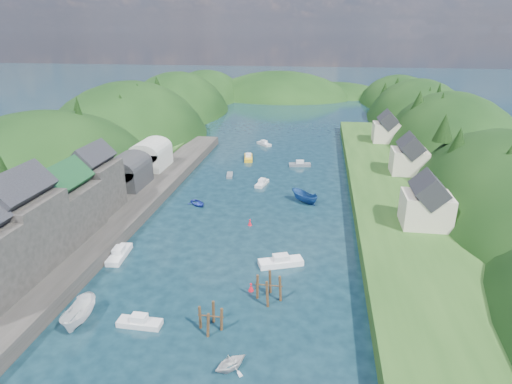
% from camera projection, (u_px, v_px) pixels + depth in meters
% --- Properties ---
extents(ground, '(600.00, 600.00, 0.00)m').
position_uv_depth(ground, '(271.00, 174.00, 96.19)').
color(ground, black).
rests_on(ground, ground).
extents(hillside_left, '(44.00, 245.56, 52.00)m').
position_uv_depth(hillside_left, '(132.00, 166.00, 128.46)').
color(hillside_left, black).
rests_on(hillside_left, ground).
extents(hillside_right, '(36.00, 245.56, 48.00)m').
position_uv_depth(hillside_right, '(446.00, 179.00, 115.62)').
color(hillside_right, black).
rests_on(hillside_right, ground).
extents(far_hills, '(103.00, 68.00, 44.00)m').
position_uv_depth(far_hills, '(302.00, 117.00, 214.43)').
color(far_hills, black).
rests_on(far_hills, ground).
extents(hill_trees, '(92.44, 147.08, 12.64)m').
position_uv_depth(hill_trees, '(278.00, 114.00, 104.22)').
color(hill_trees, black).
rests_on(hill_trees, ground).
extents(quay_left, '(12.00, 110.00, 2.00)m').
position_uv_depth(quay_left, '(107.00, 218.00, 71.49)').
color(quay_left, '#2D2B28').
rests_on(quay_left, ground).
extents(terrace_left_grass, '(12.00, 110.00, 2.50)m').
position_uv_depth(terrace_left_grass, '(68.00, 214.00, 72.38)').
color(terrace_left_grass, '#234719').
rests_on(terrace_left_grass, ground).
extents(quayside_buildings, '(8.00, 35.84, 12.90)m').
position_uv_depth(quayside_buildings, '(39.00, 217.00, 57.03)').
color(quayside_buildings, '#2D2B28').
rests_on(quayside_buildings, quay_left).
extents(boat_sheds, '(7.00, 21.00, 7.50)m').
position_uv_depth(boat_sheds, '(139.00, 161.00, 87.80)').
color(boat_sheds, '#2D2D30').
rests_on(boat_sheds, quay_left).
extents(terrace_right, '(16.00, 120.00, 2.40)m').
position_uv_depth(terrace_right, '(392.00, 191.00, 83.02)').
color(terrace_right, '#234719').
rests_on(terrace_right, ground).
extents(right_bank_cottages, '(9.00, 59.24, 8.41)m').
position_uv_depth(right_bank_cottages, '(404.00, 156.00, 88.65)').
color(right_bank_cottages, beige).
rests_on(right_bank_cottages, terrace_right).
extents(piling_cluster_near, '(2.84, 2.69, 3.39)m').
position_uv_depth(piling_cluster_near, '(211.00, 320.00, 46.12)').
color(piling_cluster_near, '#382314').
rests_on(piling_cluster_near, ground).
extents(piling_cluster_far, '(3.31, 3.07, 3.89)m').
position_uv_depth(piling_cluster_far, '(269.00, 290.00, 51.13)').
color(piling_cluster_far, '#382314').
rests_on(piling_cluster_far, ground).
extents(channel_buoy_near, '(0.70, 0.70, 1.10)m').
position_uv_depth(channel_buoy_near, '(251.00, 287.00, 53.14)').
color(channel_buoy_near, red).
rests_on(channel_buoy_near, ground).
extents(channel_buoy_far, '(0.70, 0.70, 1.10)m').
position_uv_depth(channel_buoy_far, '(250.00, 223.00, 70.96)').
color(channel_buoy_far, red).
rests_on(channel_buoy_far, ground).
extents(moored_boats, '(29.48, 89.37, 2.41)m').
position_uv_depth(moored_boats, '(228.00, 226.00, 69.13)').
color(moored_boats, silver).
rests_on(moored_boats, ground).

